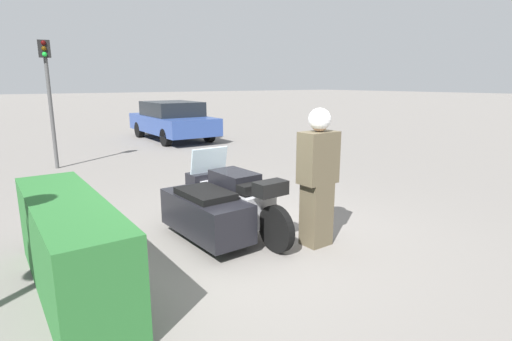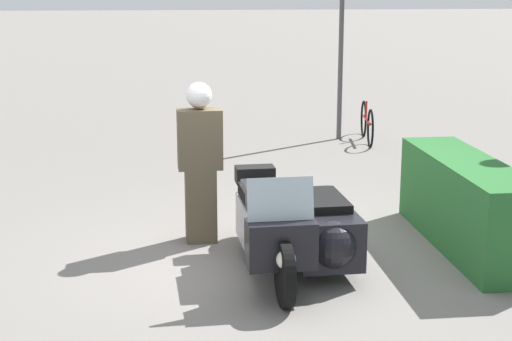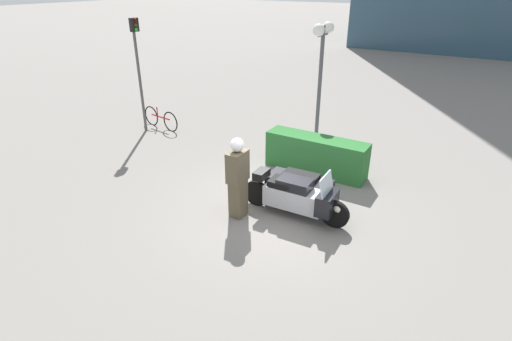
# 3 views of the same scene
# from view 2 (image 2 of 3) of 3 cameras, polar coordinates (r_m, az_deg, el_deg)

# --- Properties ---
(ground_plane) EXTENTS (160.00, 160.00, 0.00)m
(ground_plane) POSITION_cam_2_polar(r_m,az_deg,el_deg) (8.53, 0.32, -6.14)
(ground_plane) COLOR slate
(police_motorcycle) EXTENTS (2.46, 1.18, 1.14)m
(police_motorcycle) POSITION_cam_2_polar(r_m,az_deg,el_deg) (7.96, 2.91, -4.12)
(police_motorcycle) COLOR black
(police_motorcycle) RESTS_ON ground
(officer_rider) EXTENTS (0.31, 0.50, 1.81)m
(officer_rider) POSITION_cam_2_polar(r_m,az_deg,el_deg) (8.76, -4.09, 0.88)
(officer_rider) COLOR brown
(officer_rider) RESTS_ON ground
(hedge_bush_curbside) EXTENTS (2.71, 0.67, 0.98)m
(hedge_bush_curbside) POSITION_cam_2_polar(r_m,az_deg,el_deg) (8.96, 15.03, -2.35)
(hedge_bush_curbside) COLOR #28662D
(hedge_bush_curbside) RESTS_ON ground
(traffic_light_far) EXTENTS (0.23, 0.27, 3.63)m
(traffic_light_far) POSITION_cam_2_polar(r_m,az_deg,el_deg) (14.60, 6.28, 11.45)
(traffic_light_far) COLOR #4C4C4C
(traffic_light_far) RESTS_ON ground
(bicycle_parked) EXTENTS (1.72, 0.27, 0.75)m
(bicycle_parked) POSITION_cam_2_polar(r_m,az_deg,el_deg) (14.68, 8.07, 3.43)
(bicycle_parked) COLOR black
(bicycle_parked) RESTS_ON ground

